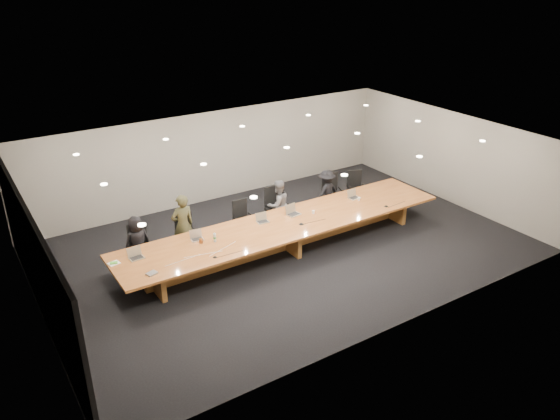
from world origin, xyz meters
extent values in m
plane|color=black|center=(0.00, 0.00, 0.00)|extent=(12.00, 12.00, 0.00)
cube|color=#B7B2A7|center=(0.00, 4.00, 1.40)|extent=(12.00, 0.02, 2.80)
cube|color=black|center=(-5.94, 0.00, 1.37)|extent=(0.08, 7.84, 2.74)
cube|color=brown|center=(0.00, 0.00, 0.72)|extent=(9.00, 1.80, 0.06)
cube|color=brown|center=(0.00, 0.00, 0.34)|extent=(7.65, 0.15, 0.69)
cube|color=brown|center=(-3.60, 0.00, 0.34)|extent=(0.12, 1.26, 0.69)
cube|color=brown|center=(0.00, 0.00, 0.34)|extent=(0.12, 1.26, 0.69)
cube|color=brown|center=(3.60, 0.00, 0.34)|extent=(0.12, 1.26, 0.69)
imported|color=black|center=(-3.53, 1.17, 0.68)|extent=(0.71, 0.51, 1.35)
imported|color=#33311B|center=(-2.34, 1.16, 0.82)|extent=(0.62, 0.42, 1.65)
imported|color=slate|center=(0.49, 1.16, 0.71)|extent=(0.72, 0.58, 1.42)
imported|color=black|center=(2.21, 1.22, 0.68)|extent=(0.94, 0.64, 1.35)
cylinder|color=#B2C3BE|center=(-2.00, 0.07, 0.86)|extent=(0.09, 0.09, 0.21)
cylinder|color=brown|center=(-2.30, 0.19, 0.81)|extent=(0.12, 0.12, 0.11)
cone|color=white|center=(0.92, 0.09, 0.79)|extent=(0.09, 0.09, 0.09)
cone|color=white|center=(2.51, 0.11, 0.79)|extent=(0.09, 0.09, 0.09)
cube|color=white|center=(-4.35, 0.34, 0.76)|extent=(0.28, 0.24, 0.01)
cube|color=#54BA31|center=(-4.35, 0.33, 0.78)|extent=(0.18, 0.14, 0.02)
cube|color=#A0A0A5|center=(-3.80, -0.54, 0.77)|extent=(0.26, 0.22, 0.03)
cone|color=black|center=(-2.34, -0.62, 0.76)|extent=(0.13, 0.13, 0.03)
cone|color=black|center=(0.28, -0.27, 0.77)|extent=(0.13, 0.13, 0.03)
cone|color=black|center=(2.87, -0.61, 0.76)|extent=(0.13, 0.13, 0.03)
camera|label=1|loc=(-6.92, -10.48, 6.85)|focal=35.00mm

